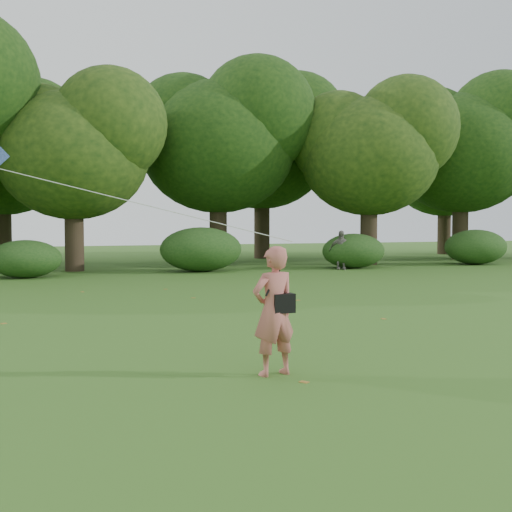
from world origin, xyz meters
name	(u,v)px	position (x,y,z in m)	size (l,w,h in m)	color
ground	(326,365)	(0.00, 0.00, 0.00)	(100.00, 100.00, 0.00)	#265114
man_kite_flyer	(274,311)	(-0.94, -0.28, 0.88)	(0.64, 0.42, 1.76)	#C2645B
bystander_right	(341,250)	(9.06, 16.84, 0.86)	(1.01, 0.42, 1.72)	gray
crossbody_bag	(283,302)	(-0.82, -0.31, 0.99)	(0.43, 0.20, 0.70)	black
tree_line	(147,150)	(1.67, 22.88, 5.60)	(54.70, 15.30, 9.48)	#3A2D1E
shrub_band	(113,253)	(-0.72, 17.60, 0.86)	(39.15, 3.22, 1.88)	#264919
fallen_leaves	(242,325)	(0.01, 3.83, 0.01)	(8.10, 15.20, 0.01)	olive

